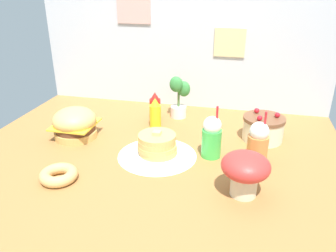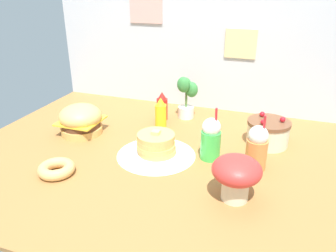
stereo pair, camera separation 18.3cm
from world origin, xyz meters
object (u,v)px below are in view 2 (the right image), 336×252
layer_cake (268,132)px  mushroom_stool (236,174)px  mustard_bottle (161,113)px  burger (81,120)px  potted_plant (186,96)px  pancake_stack (156,146)px  orange_float_cup (257,148)px  donut_pink_glaze (56,169)px  cream_soda_cup (211,139)px  ketchup_bottle (162,107)px

layer_cake → mushroom_stool: mushroom_stool is taller
layer_cake → mustard_bottle: mustard_bottle is taller
burger → layer_cake: size_ratio=1.06×
burger → potted_plant: bearing=40.4°
burger → pancake_stack: bearing=-12.1°
orange_float_cup → donut_pink_glaze: bearing=-157.3°
layer_cake → potted_plant: size_ratio=0.82×
cream_soda_cup → pancake_stack: bearing=-166.5°
burger → potted_plant: potted_plant is taller
burger → potted_plant: size_ratio=0.87×
cream_soda_cup → donut_pink_glaze: cream_soda_cup is taller
ketchup_bottle → mustard_bottle: size_ratio=1.00×
pancake_stack → ketchup_bottle: size_ratio=1.70×
layer_cake → burger: bearing=-168.5°
mustard_bottle → mushroom_stool: (0.61, -0.67, 0.04)m
pancake_stack → orange_float_cup: size_ratio=1.13×
pancake_stack → mustard_bottle: 0.42m
pancake_stack → ketchup_bottle: 0.55m
burger → cream_soda_cup: 0.88m
burger → donut_pink_glaze: (0.15, -0.48, -0.06)m
mushroom_stool → burger: bearing=160.0°
mustard_bottle → potted_plant: potted_plant is taller
mustard_bottle → orange_float_cup: (0.67, -0.35, 0.03)m
orange_float_cup → donut_pink_glaze: (-0.97, -0.41, -0.09)m
burger → mustard_bottle: bearing=31.6°
ketchup_bottle → mustard_bottle: 0.13m
layer_cake → donut_pink_glaze: bearing=-144.7°
burger → pancake_stack: 0.59m
cream_soda_cup → orange_float_cup: size_ratio=1.00×
pancake_stack → ketchup_bottle: (-0.16, 0.52, 0.04)m
potted_plant → burger: bearing=-139.6°
burger → layer_cake: bearing=11.5°
layer_cake → ketchup_bottle: bearing=167.7°
pancake_stack → potted_plant: size_ratio=1.11×
burger → mushroom_stool: (1.07, -0.39, 0.04)m
pancake_stack → cream_soda_cup: cream_soda_cup is taller
ketchup_bottle → cream_soda_cup: bearing=-44.7°
cream_soda_cup → mushroom_stool: bearing=-60.3°
burger → mushroom_stool: mushroom_stool is taller
layer_cake → ketchup_bottle: size_ratio=1.25×
pancake_stack → donut_pink_glaze: bearing=-139.6°
pancake_stack → donut_pink_glaze: size_ratio=1.83×
pancake_stack → layer_cake: 0.69m
burger → cream_soda_cup: cream_soda_cup is taller
mushroom_stool → donut_pink_glaze: bearing=-174.3°
potted_plant → mushroom_stool: size_ratio=1.39×
orange_float_cup → cream_soda_cup: bearing=175.1°
cream_soda_cup → mushroom_stool: 0.39m
pancake_stack → orange_float_cup: orange_float_cup is taller
mustard_bottle → mushroom_stool: 0.91m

